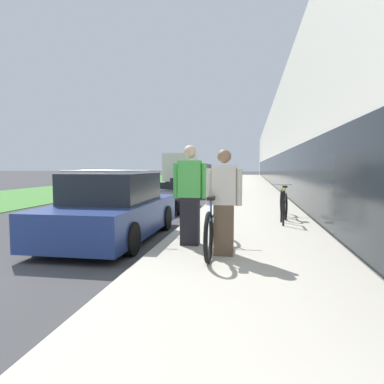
{
  "coord_description": "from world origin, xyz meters",
  "views": [
    {
      "loc": [
        4.76,
        -3.63,
        1.57
      ],
      "look_at": [
        1.73,
        14.12,
        0.23
      ],
      "focal_mm": 32.0,
      "sensor_mm": 36.0,
      "label": 1
    }
  ],
  "objects_px": {
    "person_rider": "(224,202)",
    "vintage_roadster_curbside": "(167,198)",
    "parked_sedan_curbside": "(113,209)",
    "parked_sedan_far": "(195,181)",
    "cruiser_bike_nearest": "(283,203)",
    "bike_rack_hoop": "(283,203)",
    "moving_truck": "(183,168)",
    "person_bystander": "(190,195)",
    "tandem_bicycle": "(214,226)"
  },
  "relations": [
    {
      "from": "person_rider",
      "to": "vintage_roadster_curbside",
      "type": "bearing_deg",
      "value": 111.17
    },
    {
      "from": "tandem_bicycle",
      "to": "person_rider",
      "type": "bearing_deg",
      "value": -57.39
    },
    {
      "from": "person_rider",
      "to": "parked_sedan_far",
      "type": "height_order",
      "value": "person_rider"
    },
    {
      "from": "person_bystander",
      "to": "vintage_roadster_curbside",
      "type": "relative_size",
      "value": 0.41
    },
    {
      "from": "vintage_roadster_curbside",
      "to": "moving_truck",
      "type": "bearing_deg",
      "value": 99.72
    },
    {
      "from": "person_rider",
      "to": "moving_truck",
      "type": "height_order",
      "value": "moving_truck"
    },
    {
      "from": "person_bystander",
      "to": "moving_truck",
      "type": "bearing_deg",
      "value": 101.52
    },
    {
      "from": "bike_rack_hoop",
      "to": "parked_sedan_curbside",
      "type": "height_order",
      "value": "parked_sedan_curbside"
    },
    {
      "from": "tandem_bicycle",
      "to": "cruiser_bike_nearest",
      "type": "height_order",
      "value": "tandem_bicycle"
    },
    {
      "from": "bike_rack_hoop",
      "to": "cruiser_bike_nearest",
      "type": "xyz_separation_m",
      "value": [
        0.14,
        1.27,
        -0.13
      ]
    },
    {
      "from": "parked_sedan_curbside",
      "to": "person_rider",
      "type": "bearing_deg",
      "value": -31.18
    },
    {
      "from": "tandem_bicycle",
      "to": "person_bystander",
      "type": "height_order",
      "value": "person_bystander"
    },
    {
      "from": "cruiser_bike_nearest",
      "to": "moving_truck",
      "type": "height_order",
      "value": "moving_truck"
    },
    {
      "from": "vintage_roadster_curbside",
      "to": "parked_sedan_far",
      "type": "xyz_separation_m",
      "value": [
        -0.01,
        6.44,
        0.34
      ]
    },
    {
      "from": "person_rider",
      "to": "parked_sedan_far",
      "type": "relative_size",
      "value": 0.4
    },
    {
      "from": "person_rider",
      "to": "moving_truck",
      "type": "relative_size",
      "value": 0.23
    },
    {
      "from": "vintage_roadster_curbside",
      "to": "moving_truck",
      "type": "relative_size",
      "value": 0.59
    },
    {
      "from": "parked_sedan_curbside",
      "to": "cruiser_bike_nearest",
      "type": "bearing_deg",
      "value": 37.48
    },
    {
      "from": "person_bystander",
      "to": "cruiser_bike_nearest",
      "type": "height_order",
      "value": "person_bystander"
    },
    {
      "from": "parked_sedan_curbside",
      "to": "vintage_roadster_curbside",
      "type": "height_order",
      "value": "parked_sedan_curbside"
    },
    {
      "from": "person_rider",
      "to": "person_bystander",
      "type": "bearing_deg",
      "value": 136.64
    },
    {
      "from": "person_bystander",
      "to": "parked_sedan_far",
      "type": "xyz_separation_m",
      "value": [
        -1.92,
        12.44,
        -0.29
      ]
    },
    {
      "from": "vintage_roadster_curbside",
      "to": "person_rider",
      "type": "bearing_deg",
      "value": -68.83
    },
    {
      "from": "moving_truck",
      "to": "cruiser_bike_nearest",
      "type": "bearing_deg",
      "value": -72.07
    },
    {
      "from": "vintage_roadster_curbside",
      "to": "parked_sedan_far",
      "type": "distance_m",
      "value": 6.45
    },
    {
      "from": "moving_truck",
      "to": "parked_sedan_curbside",
      "type": "bearing_deg",
      "value": -82.01
    },
    {
      "from": "cruiser_bike_nearest",
      "to": "parked_sedan_far",
      "type": "distance_m",
      "value": 9.46
    },
    {
      "from": "parked_sedan_curbside",
      "to": "vintage_roadster_curbside",
      "type": "bearing_deg",
      "value": 90.71
    },
    {
      "from": "tandem_bicycle",
      "to": "parked_sedan_curbside",
      "type": "height_order",
      "value": "parked_sedan_curbside"
    },
    {
      "from": "moving_truck",
      "to": "parked_sedan_far",
      "type": "bearing_deg",
      "value": -76.2
    },
    {
      "from": "vintage_roadster_curbside",
      "to": "moving_truck",
      "type": "distance_m",
      "value": 21.42
    },
    {
      "from": "vintage_roadster_curbside",
      "to": "parked_sedan_far",
      "type": "bearing_deg",
      "value": 90.13
    },
    {
      "from": "tandem_bicycle",
      "to": "vintage_roadster_curbside",
      "type": "bearing_deg",
      "value": 110.61
    },
    {
      "from": "tandem_bicycle",
      "to": "cruiser_bike_nearest",
      "type": "bearing_deg",
      "value": 69.93
    },
    {
      "from": "parked_sedan_far",
      "to": "moving_truck",
      "type": "xyz_separation_m",
      "value": [
        -3.6,
        14.65,
        0.64
      ]
    },
    {
      "from": "parked_sedan_curbside",
      "to": "parked_sedan_far",
      "type": "distance_m",
      "value": 11.55
    },
    {
      "from": "person_bystander",
      "to": "vintage_roadster_curbside",
      "type": "height_order",
      "value": "person_bystander"
    },
    {
      "from": "parked_sedan_far",
      "to": "cruiser_bike_nearest",
      "type": "bearing_deg",
      "value": -65.46
    },
    {
      "from": "person_rider",
      "to": "vintage_roadster_curbside",
      "type": "xyz_separation_m",
      "value": [
        -2.57,
        6.62,
        -0.58
      ]
    },
    {
      "from": "cruiser_bike_nearest",
      "to": "vintage_roadster_curbside",
      "type": "xyz_separation_m",
      "value": [
        -3.91,
        2.16,
        -0.12
      ]
    },
    {
      "from": "cruiser_bike_nearest",
      "to": "moving_truck",
      "type": "distance_m",
      "value": 24.45
    },
    {
      "from": "tandem_bicycle",
      "to": "parked_sedan_far",
      "type": "xyz_separation_m",
      "value": [
        -2.4,
        12.78,
        0.21
      ]
    },
    {
      "from": "tandem_bicycle",
      "to": "person_rider",
      "type": "relative_size",
      "value": 1.41
    },
    {
      "from": "person_rider",
      "to": "cruiser_bike_nearest",
      "type": "height_order",
      "value": "person_rider"
    },
    {
      "from": "parked_sedan_curbside",
      "to": "parked_sedan_far",
      "type": "xyz_separation_m",
      "value": [
        -0.08,
        11.55,
        0.12
      ]
    },
    {
      "from": "person_rider",
      "to": "moving_truck",
      "type": "bearing_deg",
      "value": 102.57
    },
    {
      "from": "vintage_roadster_curbside",
      "to": "moving_truck",
      "type": "height_order",
      "value": "moving_truck"
    },
    {
      "from": "person_bystander",
      "to": "parked_sedan_curbside",
      "type": "xyz_separation_m",
      "value": [
        -1.84,
        0.89,
        -0.41
      ]
    },
    {
      "from": "person_rider",
      "to": "person_bystander",
      "type": "distance_m",
      "value": 0.91
    },
    {
      "from": "person_bystander",
      "to": "parked_sedan_curbside",
      "type": "relative_size",
      "value": 0.43
    }
  ]
}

